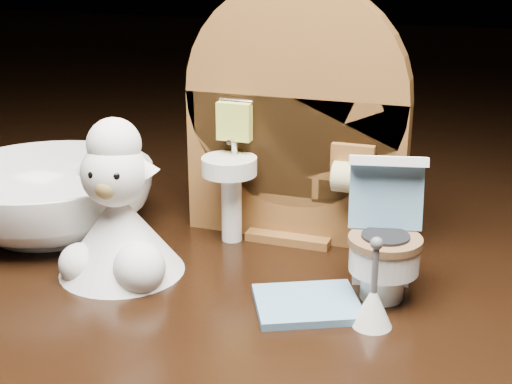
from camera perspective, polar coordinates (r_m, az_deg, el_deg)
backdrop_panel at (r=0.41m, az=3.02°, el=4.99°), size 0.13×0.05×0.15m
toy_toilet at (r=0.36m, az=10.18°, el=-4.11°), size 0.04×0.05×0.07m
bath_mat at (r=0.35m, az=4.12°, el=-8.92°), size 0.06×0.06×0.00m
toilet_brush at (r=0.34m, az=9.34°, el=-8.76°), size 0.02×0.02×0.04m
plush_lamb at (r=0.38m, az=-10.95°, el=-2.26°), size 0.07×0.07×0.09m
ceramic_bowl at (r=0.45m, az=-16.18°, el=-0.54°), size 0.13×0.13×0.04m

